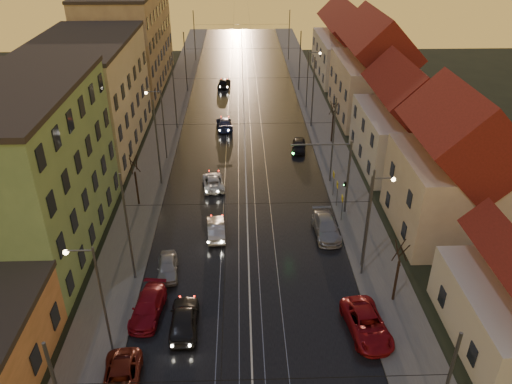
{
  "coord_description": "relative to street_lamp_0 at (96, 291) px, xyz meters",
  "views": [
    {
      "loc": [
        -0.43,
        -20.87,
        24.29
      ],
      "look_at": [
        0.8,
        17.25,
        2.76
      ],
      "focal_mm": 35.0,
      "sensor_mm": 36.0,
      "label": 1
    }
  ],
  "objects": [
    {
      "name": "sidewalk_right",
      "position": [
        19.1,
        38.0,
        -4.81
      ],
      "size": [
        4.0,
        120.0,
        0.15
      ],
      "primitive_type": "cube",
      "color": "#4C4C4C",
      "rests_on": "ground"
    },
    {
      "name": "catenary_pole_r_3",
      "position": [
        17.7,
        37.0,
        -0.39
      ],
      "size": [
        0.16,
        0.16,
        9.0
      ],
      "primitive_type": "cylinder",
      "color": "#595B60",
      "rests_on": "ground"
    },
    {
      "name": "parked_right_0",
      "position": [
        16.7,
        1.03,
        -4.17
      ],
      "size": [
        2.96,
        5.37,
        1.42
      ],
      "primitive_type": "imported",
      "rotation": [
        0.0,
        0.0,
        0.12
      ],
      "color": "maroon",
      "rests_on": "ground"
    },
    {
      "name": "bare_tree_1",
      "position": [
        19.31,
        4.0,
        -2.4
      ],
      "size": [
        1.09,
        1.09,
        5.11
      ],
      "color": "black",
      "rests_on": "ground"
    },
    {
      "name": "parked_right_2",
      "position": [
        15.3,
        29.64,
        -4.23
      ],
      "size": [
        2.03,
        4.0,
        1.31
      ],
      "primitive_type": "imported",
      "rotation": [
        0.0,
        0.0,
        -0.13
      ],
      "color": "black",
      "rests_on": "ground"
    },
    {
      "name": "driving_car_1",
      "position": [
        6.4,
        12.67,
        -4.21
      ],
      "size": [
        1.76,
        4.21,
        1.35
      ],
      "primitive_type": "imported",
      "rotation": [
        0.0,
        0.0,
        3.22
      ],
      "color": "#A9A9AE",
      "rests_on": "ground"
    },
    {
      "name": "parked_left_2",
      "position": [
        2.11,
        3.16,
        -4.21
      ],
      "size": [
        2.37,
        4.8,
        1.34
      ],
      "primitive_type": "imported",
      "rotation": [
        0.0,
        0.0,
        -0.11
      ],
      "color": "maroon",
      "rests_on": "ground"
    },
    {
      "name": "house_right_4",
      "position": [
        26.1,
        59.0,
        0.16
      ],
      "size": [
        9.18,
        16.32,
        10.0
      ],
      "color": "silver",
      "rests_on": "ground"
    },
    {
      "name": "road",
      "position": [
        9.1,
        38.0,
        -4.87
      ],
      "size": [
        16.0,
        120.0,
        0.04
      ],
      "primitive_type": "cube",
      "color": "black",
      "rests_on": "ground"
    },
    {
      "name": "bare_tree_0",
      "position": [
        -1.09,
        18.0,
        -2.4
      ],
      "size": [
        1.09,
        1.09,
        5.11
      ],
      "color": "black",
      "rests_on": "ground"
    },
    {
      "name": "driving_car_3",
      "position": [
        6.58,
        36.78,
        -4.21
      ],
      "size": [
        2.36,
        4.83,
        1.35
      ],
      "primitive_type": "imported",
      "rotation": [
        0.0,
        0.0,
        3.24
      ],
      "color": "navy",
      "rests_on": "ground"
    },
    {
      "name": "parked_left_1",
      "position": [
        1.5,
        -2.91,
        -4.24
      ],
      "size": [
        2.53,
        4.8,
        1.29
      ],
      "primitive_type": "imported",
      "rotation": [
        0.0,
        0.0,
        0.09
      ],
      "color": "#58170F",
      "rests_on": "ground"
    },
    {
      "name": "catenary_pole_r_5",
      "position": [
        17.7,
        70.0,
        -0.39
      ],
      "size": [
        0.16,
        0.16,
        9.0
      ],
      "primitive_type": "cylinder",
      "color": "#595B60",
      "rests_on": "ground"
    },
    {
      "name": "traffic_light_mast",
      "position": [
        17.1,
        16.0,
        -0.29
      ],
      "size": [
        5.3,
        0.32,
        7.2
      ],
      "color": "#595B60",
      "rests_on": "ground"
    },
    {
      "name": "tram_rail_0",
      "position": [
        6.9,
        38.0,
        -4.83
      ],
      "size": [
        0.06,
        120.0,
        0.03
      ],
      "primitive_type": "cube",
      "color": "gray",
      "rests_on": "road"
    },
    {
      "name": "catenary_pole_r_4",
      "position": [
        17.7,
        52.0,
        -0.39
      ],
      "size": [
        0.16,
        0.16,
        9.0
      ],
      "primitive_type": "cylinder",
      "color": "#595B60",
      "rests_on": "ground"
    },
    {
      "name": "catenary_pole_l_4",
      "position": [
        0.5,
        52.0,
        -0.39
      ],
      "size": [
        0.16,
        0.16,
        9.0
      ],
      "primitive_type": "cylinder",
      "color": "#595B60",
      "rests_on": "ground"
    },
    {
      "name": "catenary_pole_r_1",
      "position": [
        17.7,
        7.0,
        -0.39
      ],
      "size": [
        0.16,
        0.16,
        9.0
      ],
      "primitive_type": "cylinder",
      "color": "#595B60",
      "rests_on": "ground"
    },
    {
      "name": "street_lamp_3",
      "position": [
        18.21,
        44.0,
        0.0
      ],
      "size": [
        1.75,
        0.32,
        8.0
      ],
      "color": "#595B60",
      "rests_on": "ground"
    },
    {
      "name": "tram_rail_2",
      "position": [
        9.87,
        38.0,
        -4.83
      ],
      "size": [
        0.06,
        120.0,
        0.03
      ],
      "primitive_type": "cube",
      "color": "gray",
      "rests_on": "road"
    },
    {
      "name": "street_lamp_2",
      "position": [
        0.0,
        28.0,
        0.0
      ],
      "size": [
        1.75,
        0.32,
        8.0
      ],
      "color": "#595B60",
      "rests_on": "ground"
    },
    {
      "name": "driving_car_4",
      "position": [
        6.1,
        53.99,
        -4.17
      ],
      "size": [
        2.21,
        4.38,
        1.43
      ],
      "primitive_type": "imported",
      "rotation": [
        0.0,
        0.0,
        3.01
      ],
      "color": "black",
      "rests_on": "ground"
    },
    {
      "name": "catenary_pole_l_2",
      "position": [
        0.5,
        22.0,
        -0.39
      ],
      "size": [
        0.16,
        0.16,
        9.0
      ],
      "primitive_type": "cylinder",
      "color": "#595B60",
      "rests_on": "ground"
    },
    {
      "name": "apartment_left_3",
      "position": [
        -8.4,
        56.0,
        2.11
      ],
      "size": [
        10.0,
        24.0,
        14.0
      ],
      "primitive_type": "cube",
      "color": "#8E765B",
      "rests_on": "ground"
    },
    {
      "name": "apartment_left_1",
      "position": [
        -8.4,
        12.0,
        1.61
      ],
      "size": [
        10.0,
        18.0,
        13.0
      ],
      "primitive_type": "cube",
      "color": "#678D59",
      "rests_on": "ground"
    },
    {
      "name": "street_lamp_0",
      "position": [
        0.0,
        0.0,
        0.0
      ],
      "size": [
        1.75,
        0.32,
        8.0
      ],
      "color": "#595B60",
      "rests_on": "ground"
    },
    {
      "name": "ground",
      "position": [
        9.1,
        -2.0,
        -4.89
      ],
      "size": [
        160.0,
        160.0,
        0.0
      ],
      "primitive_type": "plane",
      "color": "black",
      "rests_on": "ground"
    },
    {
      "name": "driving_car_2",
      "position": [
        5.78,
        21.32,
        -4.28
      ],
      "size": [
        2.59,
        4.62,
        1.22
      ],
      "primitive_type": "imported",
      "rotation": [
        0.0,
        0.0,
        3.28
      ],
      "color": "silver",
      "rests_on": "ground"
    },
    {
      "name": "catenary_pole_r_2",
      "position": [
        17.7,
        22.0,
        -0.39
      ],
      "size": [
        0.16,
        0.16,
        9.0
      ],
      "primitive_type": "cylinder",
      "color": "#595B60",
      "rests_on": "ground"
    },
    {
      "name": "house_right_3",
      "position": [
        26.1,
        41.0,
        0.92
      ],
      "size": [
        9.18,
        14.28,
        11.5
      ],
      "color": "#C1AD94",
      "rests_on": "ground"
    },
    {
      "name": "catenary_pole_l_3",
      "position": [
        0.5,
        37.0,
        -0.39
      ],
      "size": [
        0.16,
        0.16,
        9.0
      ],
      "primitive_type": "cylinder",
      "color": "#595B60",
      "rests_on": "ground"
    },
    {
      "name": "catenary_pole_l_1",
      "position": [
        0.5,
        7.0,
        -0.39
      ],
      "size": [
        0.16,
        0.16,
        9.0
      ],
      "primitive_type": "cylinder",
      "color": "#595B60",
      "rests_on": "ground"
    },
    {
      "name": "sidewalk_left",
      "position": [
        -0.9,
        38.0,
        -4.81
      ],
      "size": [
        4.0,
        120.0,
        0.15
      ],
      "primitive_type": "cube",
      "color": "#4C4C4C",
      "rests_on": "ground"
    },
    {
      "name": "parked_left_3",
      "position": [
        2.9,
        7.61,
        -4.25
      ],
      "size": [
        1.83,
        3.85,
        1.27
      ],
      "primitive_type": "imported",
      "rotation": [
        0.0,
        0.0,
        0.09
      ],
      "color": "#A1A1A6",
      "rests_on": "ground"
    },
    {
      "name": "house_right_2",
      "position": [
        26.1,
        26.0,
        -0.24
      ],
      "size": [
        9.18,
        12.24,
        9.2
      ],
      "color": "silver",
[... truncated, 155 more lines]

